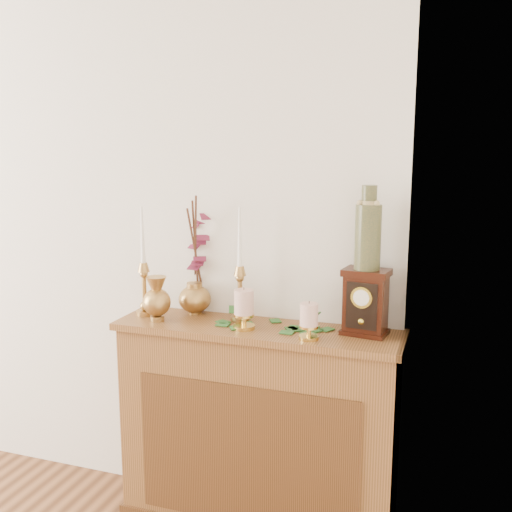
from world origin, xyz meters
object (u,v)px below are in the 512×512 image
at_px(bud_vase, 157,299).
at_px(ginger_jar, 199,260).
at_px(candlestick_center, 240,284).
at_px(ceramic_vase, 368,232).
at_px(candlestick_left, 144,280).
at_px(mantel_clock, 365,303).

bearing_deg(bud_vase, ginger_jar, 59.79).
distance_m(candlestick_center, ginger_jar, 0.26).
bearing_deg(ceramic_vase, ginger_jar, 173.54).
distance_m(candlestick_left, bud_vase, 0.13).
bearing_deg(bud_vase, candlestick_left, 145.99).
distance_m(bud_vase, mantel_clock, 0.90).
height_order(candlestick_left, mantel_clock, candlestick_left).
bearing_deg(mantel_clock, candlestick_left, -169.68).
relative_size(candlestick_left, bud_vase, 2.49).
distance_m(candlestick_left, candlestick_center, 0.45).
bearing_deg(candlestick_left, candlestick_center, 6.84).
xyz_separation_m(candlestick_left, ginger_jar, (0.21, 0.13, 0.08)).
height_order(candlestick_center, bud_vase, candlestick_center).
height_order(bud_vase, ginger_jar, ginger_jar).
relative_size(candlestick_left, ginger_jar, 0.90).
distance_m(ginger_jar, mantel_clock, 0.79).
height_order(mantel_clock, ceramic_vase, ceramic_vase).
bearing_deg(candlestick_left, ginger_jar, 31.65).
bearing_deg(ginger_jar, candlestick_center, -18.66).
height_order(bud_vase, mantel_clock, mantel_clock).
bearing_deg(candlestick_center, ceramic_vase, -1.08).
bearing_deg(ceramic_vase, bud_vase, -173.07).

